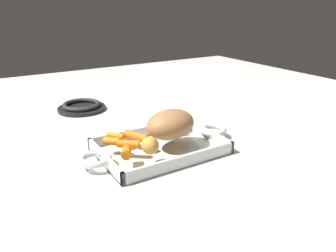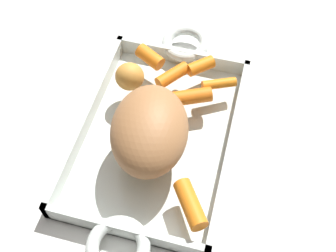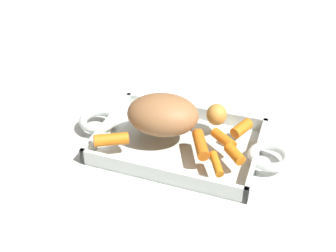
# 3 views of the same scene
# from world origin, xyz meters

# --- Properties ---
(ground_plane) EXTENTS (2.29, 2.29, 0.00)m
(ground_plane) POSITION_xyz_m (0.00, 0.00, 0.00)
(ground_plane) COLOR white
(roasting_dish) EXTENTS (0.42, 0.22, 0.03)m
(roasting_dish) POSITION_xyz_m (0.00, 0.00, 0.01)
(roasting_dish) COLOR silver
(roasting_dish) RESTS_ON ground_plane
(pork_roast) EXTENTS (0.15, 0.12, 0.07)m
(pork_roast) POSITION_xyz_m (0.03, -0.00, 0.07)
(pork_roast) COLOR #A56E42
(pork_roast) RESTS_ON roasting_dish
(baby_carrot_long) EXTENTS (0.05, 0.07, 0.02)m
(baby_carrot_long) POSITION_xyz_m (-0.05, 0.03, 0.04)
(baby_carrot_long) COLOR orange
(baby_carrot_long) RESTS_ON roasting_dish
(baby_carrot_northwest) EXTENTS (0.05, 0.05, 0.02)m
(baby_carrot_northwest) POSITION_xyz_m (-0.09, -0.00, 0.04)
(baby_carrot_northwest) COLOR orange
(baby_carrot_northwest) RESTS_ON roasting_dish
(baby_carrot_center_left) EXTENTS (0.04, 0.04, 0.02)m
(baby_carrot_center_left) POSITION_xyz_m (-0.11, 0.04, 0.04)
(baby_carrot_center_left) COLOR orange
(baby_carrot_center_left) RESTS_ON roasting_dish
(baby_carrot_southeast) EXTENTS (0.04, 0.05, 0.03)m
(baby_carrot_southeast) POSITION_xyz_m (-0.11, -0.04, 0.04)
(baby_carrot_southeast) COLOR orange
(baby_carrot_southeast) RESTS_ON roasting_dish
(baby_carrot_center_right) EXTENTS (0.04, 0.05, 0.02)m
(baby_carrot_center_right) POSITION_xyz_m (-0.09, 0.07, 0.04)
(baby_carrot_center_right) COLOR orange
(baby_carrot_center_right) RESTS_ON roasting_dish
(baby_carrot_northeast) EXTENTS (0.07, 0.05, 0.03)m
(baby_carrot_northeast) POSITION_xyz_m (0.11, 0.07, 0.04)
(baby_carrot_northeast) COLOR orange
(baby_carrot_northeast) RESTS_ON roasting_dish
(potato_whole) EXTENTS (0.05, 0.05, 0.04)m
(potato_whole) POSITION_xyz_m (-0.06, -0.06, 0.05)
(potato_whole) COLOR gold
(potato_whole) RESTS_ON roasting_dish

